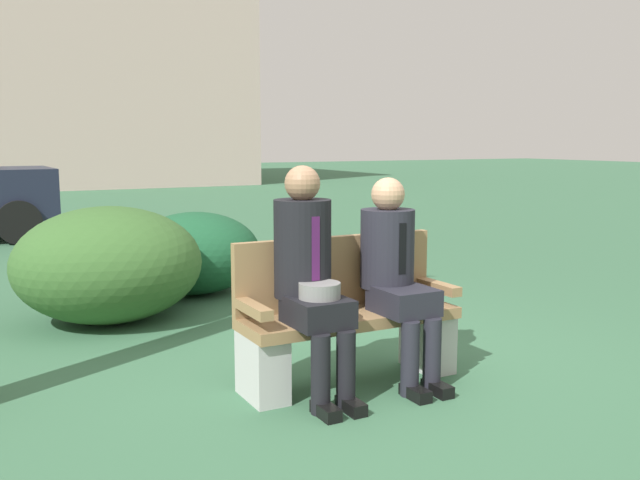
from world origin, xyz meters
TOP-DOWN VIEW (x-y plane):
  - ground_plane at (0.00, 0.00)m, footprint 80.00×80.00m
  - park_bench at (-0.13, -0.10)m, footprint 1.38×0.44m
  - seated_man_left at (-0.44, -0.22)m, footprint 0.34×0.72m
  - seated_man_right at (0.15, -0.22)m, footprint 0.34×0.72m
  - shrub_near_bench at (-1.14, 2.09)m, footprint 1.54×1.41m
  - shrub_mid_lawn at (-0.17, 2.82)m, footprint 1.29×1.18m
  - building_backdrop at (1.76, 22.47)m, footprint 11.22×8.97m

SIDE VIEW (x-z plane):
  - ground_plane at x=0.00m, z-range 0.00..0.00m
  - park_bench at x=-0.13m, z-range -0.05..0.85m
  - shrub_mid_lawn at x=-0.17m, z-range 0.00..0.81m
  - shrub_near_bench at x=-1.14m, z-range 0.00..0.96m
  - seated_man_right at x=0.15m, z-range 0.08..1.35m
  - seated_man_left at x=-0.44m, z-range 0.07..1.43m
  - building_backdrop at x=1.76m, z-range 0.02..8.57m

